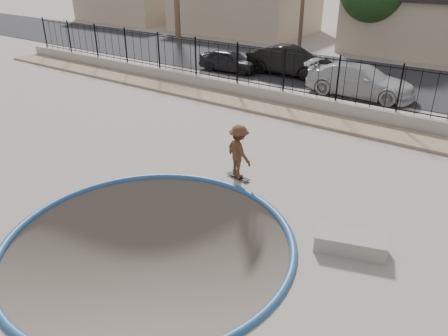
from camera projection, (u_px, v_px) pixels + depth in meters
ground at (345, 126)px, 20.43m from camera, size 120.00×120.00×2.20m
bowl_pit at (149, 243)px, 10.41m from camera, size 6.84×6.84×1.80m
coping_ring at (149, 243)px, 10.41m from camera, size 7.04×7.04×0.20m
rock_strip at (323, 120)px, 17.86m from camera, size 42.00×1.60×0.11m
retaining_wall at (335, 107)px, 18.56m from camera, size 42.00×0.45×0.60m
fence at (338, 80)px, 18.02m from camera, size 40.00×0.04×1.80m
street at (382, 80)px, 23.59m from camera, size 90.00×8.00×0.04m
house_west at (244, 7)px, 37.41m from camera, size 11.60×8.60×3.90m
house_center at (430, 22)px, 29.69m from camera, size 10.60×8.60×3.90m
skater at (239, 154)px, 13.02m from camera, size 1.20×0.97×1.63m
skateboard at (238, 177)px, 13.36m from camera, size 0.83×0.34×0.07m
concrete_ledge at (350, 243)px, 10.09m from camera, size 1.74×1.15×0.40m
car_a at (230, 60)px, 25.00m from camera, size 3.71×1.71×1.23m
car_b at (289, 61)px, 24.17m from camera, size 4.73×1.74×1.55m
car_c at (360, 80)px, 20.64m from camera, size 5.14×2.12×1.49m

